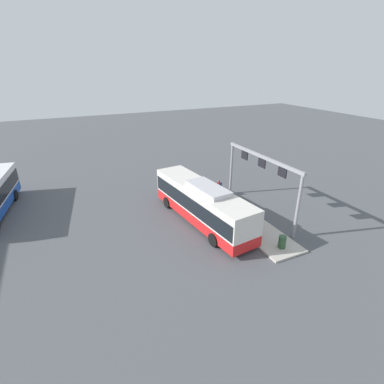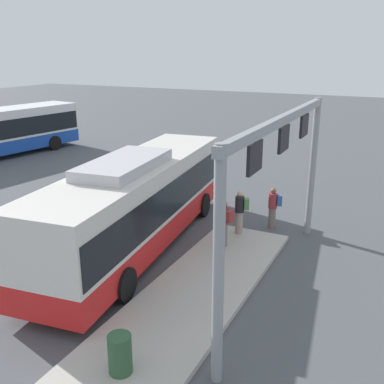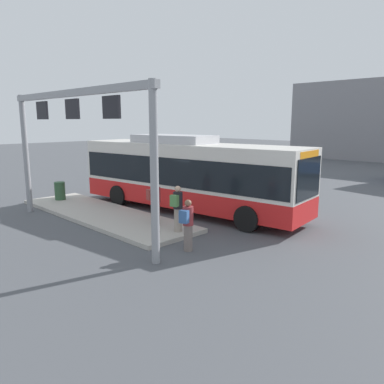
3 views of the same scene
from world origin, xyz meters
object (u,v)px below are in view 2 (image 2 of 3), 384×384
Objects in this scene: person_waiting_near at (224,222)px; trash_bin at (120,354)px; bus_background_left at (7,129)px; bus_main at (137,200)px; person_waiting_mid at (240,211)px; person_boarding at (273,207)px.

person_waiting_near is 7.04m from trash_bin.
bus_background_left reaches higher than trash_bin.
bus_background_left is (8.67, 15.82, -0.04)m from bus_main.
person_waiting_mid is at bearing -78.96° from person_waiting_near.
trash_bin is at bearing 108.72° from person_waiting_near.
person_boarding is 1.00× the size of person_waiting_near.
trash_bin is (-5.89, -3.30, -1.20)m from bus_main.
bus_main is 18.04m from bus_background_left.
person_boarding is 1.00× the size of person_waiting_mid.
person_boarding is (-4.80, -19.63, -0.89)m from bus_background_left.
bus_background_left is at bearing -7.01° from person_waiting_near.
bus_background_left is 20.15m from person_waiting_near.
trash_bin is at bearing -157.45° from bus_main.
bus_background_left is 11.35× the size of trash_bin.
bus_main reaches higher than person_boarding.
person_waiting_near is at bearing 3.72° from trash_bin.
person_boarding is at bearing -94.37° from person_waiting_near.
bus_main is 3.15m from person_waiting_near.
bus_background_left is 6.11× the size of person_waiting_mid.
person_waiting_mid is (-1.40, 0.87, 0.16)m from person_boarding.
bus_background_left is 6.11× the size of person_waiting_near.
bus_main is 6.86m from trash_bin.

